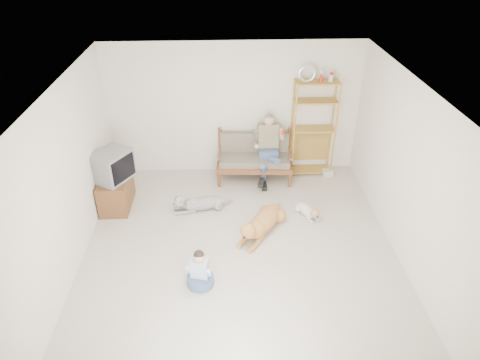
{
  "coord_description": "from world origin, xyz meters",
  "views": [
    {
      "loc": [
        -0.23,
        -5.2,
        4.61
      ],
      "look_at": [
        0.04,
        1.0,
        0.78
      ],
      "focal_mm": 32.0,
      "sensor_mm": 36.0,
      "label": 1
    }
  ],
  "objects_px": {
    "etagere": "(313,128)",
    "golden_retriever": "(261,224)",
    "loveseat": "(254,156)",
    "tv_stand": "(116,191)"
  },
  "relations": [
    {
      "from": "loveseat",
      "to": "tv_stand",
      "type": "xyz_separation_m",
      "value": [
        -2.62,
        -0.9,
        -0.19
      ]
    },
    {
      "from": "etagere",
      "to": "golden_retriever",
      "type": "xyz_separation_m",
      "value": [
        -1.2,
        -2.0,
        -0.83
      ]
    },
    {
      "from": "etagere",
      "to": "tv_stand",
      "type": "bearing_deg",
      "value": -164.37
    },
    {
      "from": "loveseat",
      "to": "golden_retriever",
      "type": "xyz_separation_m",
      "value": [
        -0.01,
        -1.83,
        -0.3
      ]
    },
    {
      "from": "golden_retriever",
      "to": "tv_stand",
      "type": "bearing_deg",
      "value": -166.04
    },
    {
      "from": "tv_stand",
      "to": "golden_retriever",
      "type": "bearing_deg",
      "value": -19.78
    },
    {
      "from": "tv_stand",
      "to": "golden_retriever",
      "type": "xyz_separation_m",
      "value": [
        2.61,
        -0.93,
        -0.12
      ]
    },
    {
      "from": "loveseat",
      "to": "tv_stand",
      "type": "height_order",
      "value": "loveseat"
    },
    {
      "from": "etagere",
      "to": "tv_stand",
      "type": "relative_size",
      "value": 2.54
    },
    {
      "from": "golden_retriever",
      "to": "etagere",
      "type": "bearing_deg",
      "value": 92.75
    }
  ]
}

